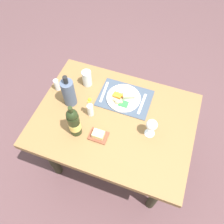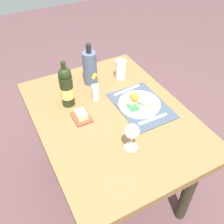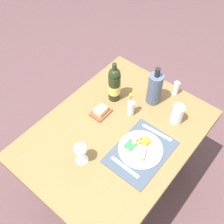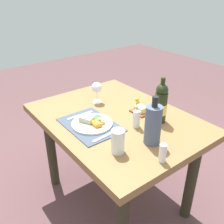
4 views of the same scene
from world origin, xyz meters
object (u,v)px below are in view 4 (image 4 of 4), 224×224
salt_shaker (163,153)px  butter_dish (141,110)px  wine_bottle (161,104)px  dinner_plate (93,123)px  flower_vase (137,117)px  wine_glass (97,88)px  knife (106,136)px  water_tumbler (118,143)px  fork (80,115)px  dining_table (116,131)px  cooler_bottle (153,125)px

salt_shaker → butter_dish: bearing=148.7°
wine_bottle → dinner_plate: bearing=-120.4°
flower_vase → wine_bottle: bearing=76.6°
dinner_plate → wine_glass: 0.36m
knife → water_tumbler: bearing=-18.0°
fork → wine_bottle: 0.55m
dining_table → wine_glass: wine_glass is taller
knife → wine_glass: bearing=147.6°
dining_table → wine_glass: 0.36m
dinner_plate → butter_dish: 0.37m
salt_shaker → wine_bottle: size_ratio=0.34×
flower_vase → dinner_plate: bearing=-130.8°
wine_glass → cooler_bottle: bearing=-5.0°
fork → salt_shaker: bearing=8.2°
dining_table → cooler_bottle: (0.37, -0.03, 0.24)m
wine_glass → water_tumbler: wine_glass is taller
knife → dining_table: bearing=123.9°
dinner_plate → water_tumbler: size_ratio=1.92×
butter_dish → cooler_bottle: size_ratio=0.44×
water_tumbler → dinner_plate: bearing=171.4°
dining_table → flower_vase: 0.26m
water_tumbler → dining_table: bearing=143.1°
flower_vase → salt_shaker: bearing=-20.8°
water_tumbler → wine_glass: bearing=155.6°
wine_glass → wine_bottle: 0.52m
dinner_plate → wine_bottle: wine_bottle is taller
salt_shaker → water_tumbler: water_tumbler is taller
wine_glass → cooler_bottle: cooler_bottle is taller
wine_glass → salt_shaker: size_ratio=1.55×
dining_table → dinner_plate: dinner_plate is taller
dining_table → dinner_plate: (-0.01, -0.19, 0.14)m
wine_glass → water_tumbler: 0.65m
wine_glass → dinner_plate: bearing=-39.2°
wine_glass → cooler_bottle: 0.65m
knife → salt_shaker: size_ratio=1.95×
dinner_plate → wine_bottle: 0.46m
knife → wine_bottle: 0.42m
water_tumbler → wine_bottle: bearing=102.7°
butter_dish → cooler_bottle: (0.31, -0.20, 0.10)m
fork → knife: 0.32m
wine_glass → flower_vase: bearing=-0.9°
knife → water_tumbler: water_tumbler is taller
wine_bottle → water_tumbler: bearing=-77.3°
fork → wine_bottle: (0.38, 0.39, 0.12)m
dining_table → cooler_bottle: 0.44m
salt_shaker → flower_vase: flower_vase is taller
butter_dish → flower_vase: 0.20m
dining_table → water_tumbler: bearing=-36.9°
dinner_plate → wine_bottle: size_ratio=0.86×
flower_vase → water_tumbler: flower_vase is taller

